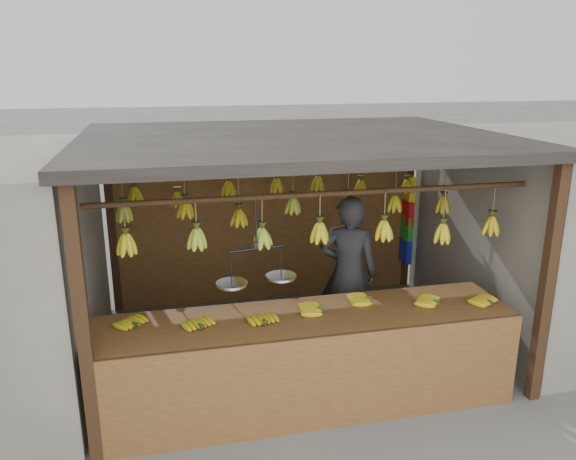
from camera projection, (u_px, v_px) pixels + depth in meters
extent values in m
plane|color=#5B5B57|center=(294.00, 347.00, 6.39)|extent=(80.00, 80.00, 0.00)
cube|color=black|center=(83.00, 331.00, 4.24)|extent=(0.10, 0.10, 2.30)
cube|color=black|center=(547.00, 286.00, 5.09)|extent=(0.10, 0.10, 2.30)
cube|color=black|center=(112.00, 225.00, 7.04)|extent=(0.10, 0.10, 2.30)
cube|color=black|center=(407.00, 208.00, 7.90)|extent=(0.10, 0.10, 2.30)
cube|color=black|center=(295.00, 140.00, 5.73)|extent=(4.30, 3.30, 0.10)
cylinder|color=black|center=(321.00, 194.00, 4.89)|extent=(4.00, 0.05, 0.05)
cylinder|color=black|center=(294.00, 173.00, 5.83)|extent=(4.00, 0.05, 0.05)
cylinder|color=black|center=(275.00, 158.00, 6.76)|extent=(4.00, 0.05, 0.05)
cube|color=brown|center=(268.00, 234.00, 7.54)|extent=(4.00, 0.06, 1.80)
cube|color=brown|center=(307.00, 320.00, 5.09)|extent=(3.80, 0.85, 0.08)
cube|color=brown|center=(319.00, 384.00, 4.81)|extent=(3.80, 0.04, 0.90)
cube|color=black|center=(100.00, 413.00, 4.48)|extent=(0.07, 0.07, 0.82)
cube|color=black|center=(502.00, 362.00, 5.25)|extent=(0.07, 0.07, 0.82)
cube|color=black|center=(108.00, 366.00, 5.18)|extent=(0.07, 0.07, 0.82)
cube|color=black|center=(462.00, 327.00, 5.95)|extent=(0.07, 0.07, 0.82)
ellipsoid|color=#B6A113|center=(137.00, 325.00, 4.83)|extent=(0.29, 0.30, 0.06)
ellipsoid|color=#B6A113|center=(203.00, 327.00, 4.79)|extent=(0.26, 0.29, 0.06)
ellipsoid|color=#B6A113|center=(266.00, 323.00, 4.87)|extent=(0.22, 0.27, 0.06)
ellipsoid|color=#B6A113|center=(320.00, 309.00, 5.15)|extent=(0.26, 0.21, 0.06)
ellipsoid|color=#B6A113|center=(368.00, 299.00, 5.37)|extent=(0.25, 0.20, 0.06)
ellipsoid|color=#B6A113|center=(436.00, 302.00, 5.29)|extent=(0.30, 0.29, 0.06)
ellipsoid|color=#B6A113|center=(491.00, 303.00, 5.27)|extent=(0.27, 0.30, 0.06)
ellipsoid|color=#B6A113|center=(126.00, 244.00, 4.65)|extent=(0.16, 0.16, 0.28)
ellipsoid|color=#92A523|center=(197.00, 239.00, 4.75)|extent=(0.16, 0.16, 0.28)
ellipsoid|color=#92A523|center=(262.00, 238.00, 4.93)|extent=(0.16, 0.16, 0.28)
ellipsoid|color=#B6A113|center=(320.00, 233.00, 4.95)|extent=(0.16, 0.16, 0.28)
ellipsoid|color=#B6A113|center=(384.00, 230.00, 5.08)|extent=(0.16, 0.16, 0.28)
ellipsoid|color=#B6A113|center=(442.00, 233.00, 5.22)|extent=(0.16, 0.16, 0.28)
ellipsoid|color=#B6A113|center=(491.00, 226.00, 5.41)|extent=(0.16, 0.16, 0.28)
ellipsoid|color=#92A523|center=(124.00, 213.00, 5.59)|extent=(0.16, 0.16, 0.28)
ellipsoid|color=#B6A113|center=(186.00, 209.00, 5.68)|extent=(0.16, 0.16, 0.28)
ellipsoid|color=#B6A113|center=(239.00, 218.00, 5.78)|extent=(0.16, 0.16, 0.28)
ellipsoid|color=#92A523|center=(293.00, 205.00, 5.96)|extent=(0.16, 0.16, 0.28)
ellipsoid|color=#B6A113|center=(348.00, 203.00, 6.01)|extent=(0.16, 0.16, 0.28)
ellipsoid|color=#B6A113|center=(395.00, 204.00, 6.23)|extent=(0.16, 0.16, 0.28)
ellipsoid|color=#B6A113|center=(443.00, 205.00, 6.33)|extent=(0.16, 0.16, 0.28)
ellipsoid|color=#B6A113|center=(135.00, 195.00, 6.48)|extent=(0.16, 0.16, 0.28)
ellipsoid|color=#B6A113|center=(178.00, 199.00, 6.61)|extent=(0.16, 0.16, 0.28)
ellipsoid|color=#B6A113|center=(228.00, 188.00, 6.77)|extent=(0.16, 0.16, 0.28)
ellipsoid|color=#B6A113|center=(277.00, 185.00, 6.89)|extent=(0.16, 0.16, 0.28)
ellipsoid|color=#B6A113|center=(318.00, 184.00, 6.94)|extent=(0.16, 0.16, 0.28)
ellipsoid|color=#B6A113|center=(361.00, 187.00, 7.13)|extent=(0.16, 0.16, 0.28)
ellipsoid|color=#B6A113|center=(406.00, 187.00, 7.28)|extent=(0.16, 0.16, 0.28)
cylinder|color=black|center=(256.00, 223.00, 4.83)|extent=(0.02, 0.02, 0.46)
cylinder|color=black|center=(256.00, 249.00, 4.90)|extent=(0.50, 0.11, 0.02)
cylinder|color=silver|center=(232.00, 284.00, 4.90)|extent=(0.27, 0.27, 0.02)
cylinder|color=silver|center=(281.00, 277.00, 5.07)|extent=(0.27, 0.27, 0.02)
imported|color=#262628|center=(348.00, 273.00, 6.18)|extent=(0.75, 0.64, 1.76)
cube|color=yellow|center=(409.00, 188.00, 7.66)|extent=(0.08, 0.26, 0.34)
cube|color=red|center=(408.00, 213.00, 7.75)|extent=(0.08, 0.26, 0.34)
cube|color=#199926|center=(407.00, 228.00, 7.81)|extent=(0.08, 0.26, 0.34)
cube|color=#1426BF|center=(405.00, 250.00, 7.91)|extent=(0.08, 0.26, 0.34)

